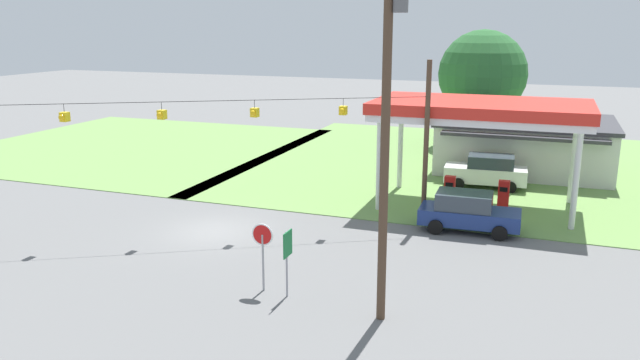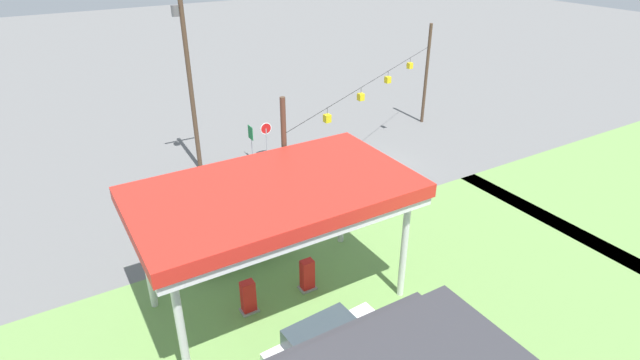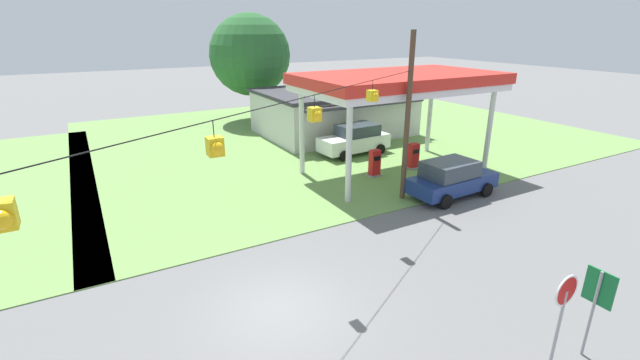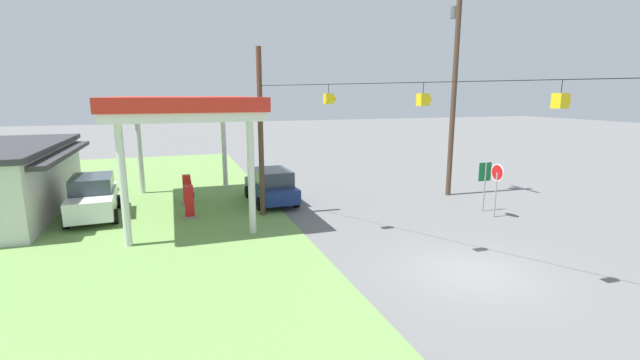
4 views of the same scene
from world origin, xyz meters
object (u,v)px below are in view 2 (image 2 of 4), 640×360
object	(u,v)px
car_at_pumps_front	(237,235)
utility_pole_main	(188,70)
car_at_pumps_rear	(329,348)
gas_station_canopy	(274,197)
fuel_pump_far	(248,298)
stop_sign_roadside	(266,133)
route_sign	(251,136)
fuel_pump_near	(307,276)

from	to	relation	value
car_at_pumps_front	utility_pole_main	size ratio (longest dim) A/B	0.39
car_at_pumps_rear	gas_station_canopy	bearing A→B (deg)	85.00
car_at_pumps_rear	utility_pole_main	distance (m)	19.10
gas_station_canopy	car_at_pumps_front	bearing A→B (deg)	-88.66
fuel_pump_far	car_at_pumps_rear	world-z (taller)	car_at_pumps_rear
stop_sign_roadside	utility_pole_main	xyz separation A→B (m)	(4.53, -0.67, 4.66)
route_sign	fuel_pump_far	bearing A→B (deg)	65.50
fuel_pump_far	car_at_pumps_front	size ratio (longest dim) A/B	0.33
fuel_pump_far	stop_sign_roadside	distance (m)	15.26
fuel_pump_near	route_sign	distance (m)	14.06
route_sign	car_at_pumps_front	bearing A→B (deg)	62.44
gas_station_canopy	fuel_pump_far	bearing A→B (deg)	-0.07
fuel_pump_near	route_sign	size ratio (longest dim) A/B	0.63
fuel_pump_near	car_at_pumps_rear	size ratio (longest dim) A/B	0.32
gas_station_canopy	car_at_pumps_rear	xyz separation A→B (m)	(0.11, 4.17, -4.00)
fuel_pump_far	utility_pole_main	xyz separation A→B (m)	(-2.69, -14.07, 5.76)
gas_station_canopy	stop_sign_roadside	bearing A→B (deg)	-113.57
car_at_pumps_front	fuel_pump_near	bearing A→B (deg)	107.23
car_at_pumps_front	fuel_pump_far	bearing A→B (deg)	70.82
gas_station_canopy	fuel_pump_far	distance (m)	4.49
fuel_pump_near	car_at_pumps_front	distance (m)	4.43
car_at_pumps_rear	utility_pole_main	xyz separation A→B (m)	(-1.43, -18.24, 5.49)
gas_station_canopy	utility_pole_main	bearing A→B (deg)	-95.35
stop_sign_roadside	car_at_pumps_front	bearing A→B (deg)	-122.78
gas_station_canopy	route_sign	xyz separation A→B (m)	(-4.82, -13.59, -3.27)
fuel_pump_far	stop_sign_roadside	bearing A→B (deg)	-118.32
fuel_pump_near	fuel_pump_far	distance (m)	2.74
car_at_pumps_front	car_at_pumps_rear	bearing A→B (deg)	87.75
fuel_pump_far	car_at_pumps_front	world-z (taller)	car_at_pumps_front
gas_station_canopy	fuel_pump_near	xyz separation A→B (m)	(-1.37, -0.00, -4.27)
car_at_pumps_front	stop_sign_roadside	bearing A→B (deg)	-124.96
fuel_pump_near	route_sign	bearing A→B (deg)	-104.24
fuel_pump_far	car_at_pumps_rear	distance (m)	4.37
fuel_pump_near	car_at_pumps_rear	xyz separation A→B (m)	(1.48, 4.17, 0.27)
gas_station_canopy	fuel_pump_near	size ratio (longest dim) A/B	7.05
gas_station_canopy	fuel_pump_near	world-z (taller)	gas_station_canopy
route_sign	utility_pole_main	xyz separation A→B (m)	(3.50, -0.48, 4.76)
fuel_pump_near	fuel_pump_far	bearing A→B (deg)	0.00
fuel_pump_far	route_sign	world-z (taller)	route_sign
stop_sign_roadside	route_sign	world-z (taller)	stop_sign_roadside
gas_station_canopy	stop_sign_roadside	size ratio (longest dim) A/B	4.25
fuel_pump_near	car_at_pumps_rear	distance (m)	4.44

